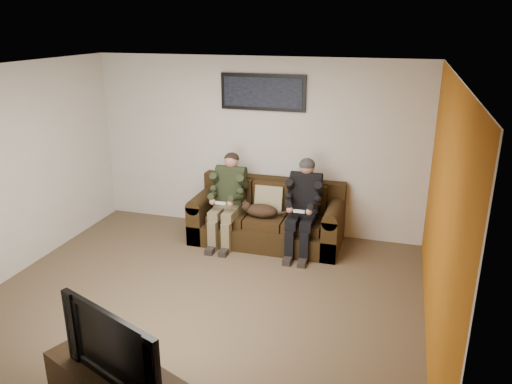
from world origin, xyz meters
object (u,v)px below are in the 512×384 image
(person_right, at_px, (304,201))
(television, at_px, (122,342))
(person_left, at_px, (228,194))
(cat, at_px, (260,210))
(sofa, at_px, (268,219))
(framed_poster, at_px, (263,92))

(person_right, height_order, television, person_right)
(person_left, distance_m, television, 3.63)
(person_right, bearing_deg, cat, -178.65)
(sofa, relative_size, person_right, 1.66)
(cat, bearing_deg, person_left, 178.32)
(person_left, relative_size, person_right, 0.99)
(framed_poster, relative_size, television, 1.16)
(cat, distance_m, framed_poster, 1.68)
(person_left, xyz_separation_m, person_right, (1.10, 0.00, 0.00))
(person_right, height_order, framed_poster, framed_poster)
(sofa, xyz_separation_m, cat, (-0.07, -0.19, 0.20))
(sofa, distance_m, cat, 0.28)
(sofa, height_order, person_left, person_left)
(person_left, bearing_deg, cat, -1.68)
(person_left, bearing_deg, sofa, 18.00)
(person_right, relative_size, cat, 1.96)
(sofa, relative_size, television, 1.99)
(framed_poster, distance_m, television, 4.37)
(sofa, xyz_separation_m, framed_poster, (-0.20, 0.39, 1.77))
(person_right, xyz_separation_m, cat, (-0.62, -0.01, -0.19))
(cat, bearing_deg, framed_poster, 102.82)
(sofa, bearing_deg, person_left, -162.00)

